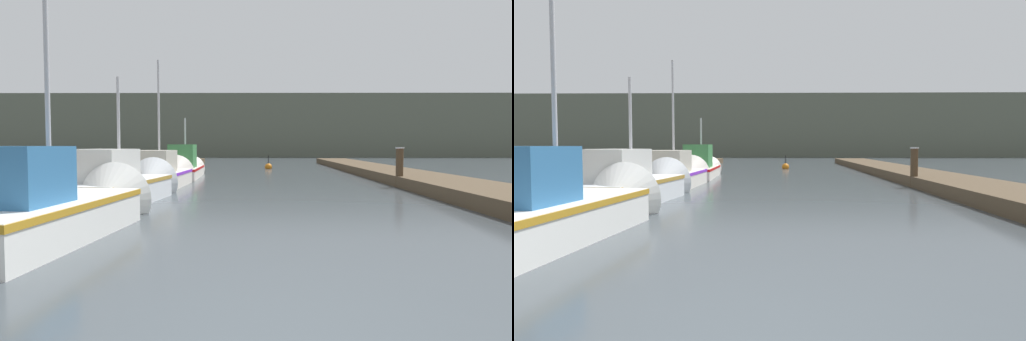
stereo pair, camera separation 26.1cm
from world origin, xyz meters
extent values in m
cube|color=#4C3D2B|center=(-6.01, 16.00, 0.20)|extent=(2.45, 40.00, 0.39)
cube|color=#4C3D2B|center=(6.01, 16.00, 0.20)|extent=(2.45, 40.00, 0.39)
cube|color=#565B4C|center=(0.00, 60.83, 3.93)|extent=(120.00, 16.00, 7.87)
cube|color=silver|center=(-3.56, 4.02, 0.32)|extent=(2.10, 4.32, 0.64)
cube|color=#B2801F|center=(-3.56, 4.02, 0.58)|extent=(2.13, 4.35, 0.10)
cone|color=silver|center=(-3.32, 6.52, 0.32)|extent=(1.70, 0.99, 1.63)
cube|color=#2D6699|center=(-3.61, 3.50, 1.06)|extent=(1.25, 1.39, 0.85)
cylinder|color=#B2B2B7|center=(-3.53, 4.34, 2.36)|extent=(0.08, 0.08, 3.44)
cube|color=silver|center=(-3.81, 8.52, 0.31)|extent=(2.13, 4.39, 0.63)
cube|color=#A87E2E|center=(-3.81, 8.52, 0.57)|extent=(2.17, 4.42, 0.10)
cone|color=silver|center=(-3.55, 11.05, 0.31)|extent=(1.70, 1.01, 1.62)
cube|color=silver|center=(-3.87, 7.99, 1.02)|extent=(1.31, 1.86, 0.78)
cylinder|color=#B2B2B7|center=(-3.78, 8.84, 1.95)|extent=(0.08, 0.08, 2.64)
cube|color=silver|center=(-3.76, 13.15, 0.28)|extent=(1.86, 4.24, 0.56)
cube|color=purple|center=(-3.76, 13.15, 0.50)|extent=(1.89, 4.28, 0.10)
cone|color=silver|center=(-3.68, 15.71, 0.28)|extent=(1.67, 0.96, 1.65)
cube|color=#B2AD9E|center=(-3.77, 12.63, 0.94)|extent=(1.37, 1.77, 0.77)
cylinder|color=#B2B2B7|center=(-3.75, 13.47, 2.56)|extent=(0.08, 0.08, 3.99)
cube|color=silver|center=(-3.59, 18.02, 0.25)|extent=(1.58, 4.71, 0.50)
cube|color=red|center=(-3.59, 18.02, 0.44)|extent=(1.61, 4.74, 0.10)
cone|color=silver|center=(-3.69, 20.87, 0.25)|extent=(1.38, 1.08, 1.34)
cube|color=#387A42|center=(-3.57, 17.44, 1.02)|extent=(1.16, 1.70, 1.03)
cylinder|color=#B2B2B7|center=(-3.60, 18.37, 1.64)|extent=(0.08, 0.08, 2.27)
cylinder|color=#473523|center=(4.91, 13.32, 0.69)|extent=(0.26, 0.26, 1.38)
cylinder|color=silver|center=(4.91, 13.32, 1.40)|extent=(0.30, 0.30, 0.04)
cylinder|color=#473523|center=(-4.64, 15.04, 0.55)|extent=(0.23, 0.23, 1.10)
cylinder|color=silver|center=(-4.64, 15.04, 1.12)|extent=(0.27, 0.27, 0.04)
cylinder|color=#473523|center=(-4.92, 9.08, 0.68)|extent=(0.30, 0.30, 1.36)
cylinder|color=silver|center=(-4.92, 9.08, 1.38)|extent=(0.34, 0.34, 0.04)
sphere|color=#BF6513|center=(0.46, 25.87, 0.13)|extent=(0.46, 0.46, 0.46)
cylinder|color=black|center=(0.46, 25.87, 0.61)|extent=(0.06, 0.06, 0.50)
camera|label=1|loc=(-0.12, -3.02, 1.50)|focal=32.00mm
camera|label=2|loc=(0.14, -3.01, 1.50)|focal=32.00mm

